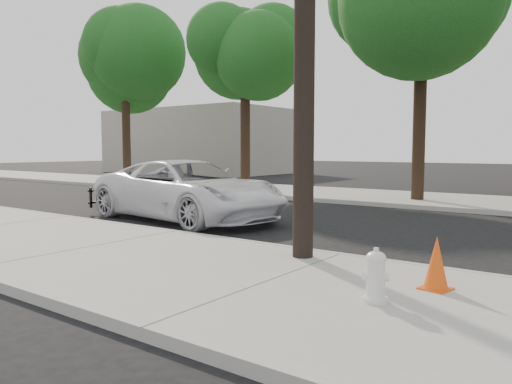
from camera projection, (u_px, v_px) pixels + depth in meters
ground at (235, 226)px, 12.60m from camera, size 120.00×120.00×0.00m
near_sidewalk at (89, 251)px, 9.15m from camera, size 90.00×4.40×0.15m
far_sidewalk at (372, 197)px, 19.41m from camera, size 90.00×5.00×0.15m
curb_near at (176, 234)px, 10.91m from camera, size 90.00×0.12×0.16m
building_far at (197, 142)px, 40.24m from camera, size 14.00×8.00×5.00m
tree_a at (125, 62)px, 26.48m from camera, size 4.65×4.50×9.00m
tree_b at (247, 53)px, 21.96m from camera, size 4.34×4.20×8.45m
tree_c at (428, 1)px, 16.82m from camera, size 4.96×4.80×9.55m
police_cruiser at (188, 190)px, 13.55m from camera, size 6.18×3.41×1.64m
fire_hydrant at (376, 277)px, 5.83m from camera, size 0.33×0.29×0.60m
traffic_cone at (436, 264)px, 6.35m from camera, size 0.40×0.40×0.68m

